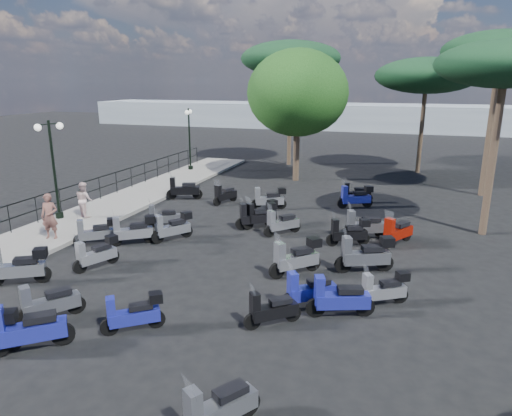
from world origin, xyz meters
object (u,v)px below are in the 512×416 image
(scooter_14, at_px, (271,310))
(scooter_18, at_px, (218,409))
(woman, at_px, (50,216))
(scooter_23, at_px, (355,194))
(lamp_post_1, at_px, (53,164))
(scooter_29, at_px, (356,197))
(scooter_27, at_px, (397,232))
(scooter_21, at_px, (365,255))
(pine_1, at_px, (500,51))
(scooter_8, at_px, (97,254))
(pedestrian_far, at_px, (84,199))
(scooter_2, at_px, (96,232))
(scooter_9, at_px, (133,231))
(scooter_3, at_px, (173,228))
(pine_0, at_px, (427,76))
(scooter_19, at_px, (309,291))
(scooter_10, at_px, (261,215))
(pine_2, at_px, (291,59))
(scooter_0, at_px, (48,304))
(scooter_6, at_px, (27,330))
(scooter_13, at_px, (133,314))
(scooter_11, at_px, (225,195))
(scooter_20, at_px, (296,258))
(scooter_16, at_px, (257,216))
(scooter_26, at_px, (384,289))
(scooter_5, at_px, (183,190))
(scooter_4, at_px, (163,218))
(lamp_post_2, at_px, (189,135))
(pine_3, at_px, (506,65))
(scooter_17, at_px, (269,199))
(scooter_25, at_px, (339,299))
(scooter_28, at_px, (349,233))
(scooter_1, at_px, (19,267))

(scooter_14, relative_size, scooter_18, 0.86)
(woman, relative_size, scooter_23, 1.09)
(lamp_post_1, distance_m, scooter_29, 13.36)
(scooter_23, bearing_deg, scooter_27, 179.35)
(scooter_21, bearing_deg, pine_1, -45.76)
(scooter_8, bearing_deg, pedestrian_far, -24.50)
(pedestrian_far, bearing_deg, scooter_2, 159.41)
(scooter_29, bearing_deg, scooter_9, 110.42)
(scooter_3, distance_m, pine_0, 19.83)
(scooter_19, relative_size, scooter_27, 0.91)
(pedestrian_far, relative_size, scooter_18, 1.07)
(scooter_3, height_order, scooter_8, scooter_3)
(scooter_10, height_order, pine_2, pine_2)
(scooter_0, xyz_separation_m, scooter_14, (5.31, 1.52, -0.05))
(scooter_6, relative_size, scooter_9, 0.99)
(scooter_2, xyz_separation_m, pine_1, (14.30, 12.66, 6.68))
(scooter_13, bearing_deg, scooter_19, -93.31)
(scooter_11, xyz_separation_m, scooter_20, (5.29, -7.11, 0.10))
(scooter_10, distance_m, scooter_13, 8.70)
(pine_0, bearing_deg, scooter_16, -113.32)
(scooter_14, xyz_separation_m, pine_2, (-5.23, 21.78, 6.79))
(pine_1, bearing_deg, scooter_18, -108.11)
(pedestrian_far, bearing_deg, scooter_26, -172.58)
(scooter_27, height_order, pine_1, pine_1)
(scooter_5, height_order, scooter_14, scooter_5)
(scooter_19, distance_m, pine_0, 21.36)
(woman, distance_m, scooter_26, 12.04)
(scooter_3, relative_size, scooter_19, 1.02)
(scooter_2, bearing_deg, scooter_8, -179.08)
(scooter_4, relative_size, scooter_5, 0.82)
(lamp_post_2, distance_m, scooter_9, 14.06)
(scooter_10, height_order, scooter_19, scooter_10)
(scooter_0, relative_size, scooter_20, 0.98)
(pine_2, relative_size, pine_3, 1.17)
(lamp_post_1, height_order, scooter_16, lamp_post_1)
(scooter_9, distance_m, scooter_19, 7.59)
(pedestrian_far, bearing_deg, scooter_13, 159.26)
(lamp_post_1, xyz_separation_m, pedestrian_far, (0.92, 0.52, -1.58))
(scooter_19, bearing_deg, scooter_17, -12.12)
(scooter_18, height_order, scooter_23, scooter_18)
(scooter_20, xyz_separation_m, scooter_25, (1.64, -2.19, -0.06))
(scooter_28, bearing_deg, scooter_16, 52.66)
(scooter_27, height_order, pine_3, pine_3)
(scooter_3, bearing_deg, scooter_18, 158.37)
(scooter_1, height_order, scooter_9, scooter_1)
(scooter_9, height_order, scooter_21, scooter_21)
(lamp_post_1, bearing_deg, scooter_9, 1.50)
(scooter_6, bearing_deg, scooter_2, -14.87)
(scooter_2, bearing_deg, scooter_11, -54.81)
(scooter_3, bearing_deg, pine_0, -82.02)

